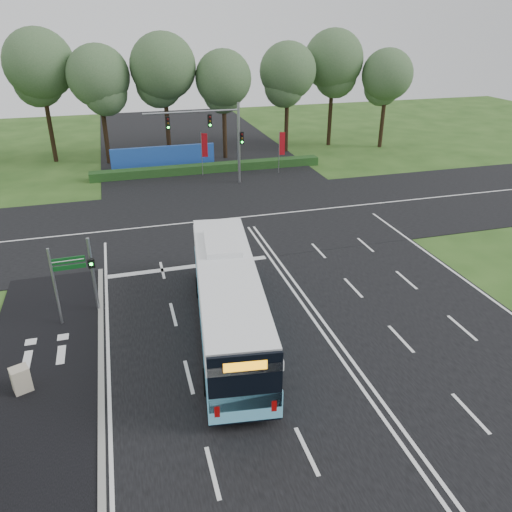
{
  "coord_description": "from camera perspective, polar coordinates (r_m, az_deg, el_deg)",
  "views": [
    {
      "loc": [
        -8.41,
        -21.59,
        13.57
      ],
      "look_at": [
        -1.71,
        2.0,
        1.72
      ],
      "focal_mm": 35.0,
      "sensor_mm": 36.0,
      "label": 1
    }
  ],
  "objects": [
    {
      "name": "bike_path",
      "position": [
        23.36,
        -23.26,
        -12.11
      ],
      "size": [
        5.0,
        18.0,
        0.06
      ],
      "primitive_type": "cube",
      "color": "black",
      "rests_on": "ground"
    },
    {
      "name": "ground",
      "position": [
        26.85,
        4.69,
        -4.67
      ],
      "size": [
        120.0,
        120.0,
        0.0
      ],
      "primitive_type": "plane",
      "color": "#274818",
      "rests_on": "ground"
    },
    {
      "name": "eucalyptus_row",
      "position": [
        53.17,
        -7.47,
        20.27
      ],
      "size": [
        48.04,
        9.54,
        12.75
      ],
      "color": "black",
      "rests_on": "ground"
    },
    {
      "name": "city_bus",
      "position": [
        22.95,
        -3.2,
        -4.98
      ],
      "size": [
        4.31,
        12.99,
        3.66
      ],
      "rotation": [
        0.0,
        0.0,
        -0.13
      ],
      "color": "#6CD1FA",
      "rests_on": "ground"
    },
    {
      "name": "road_cross",
      "position": [
        37.18,
        -1.69,
        4.41
      ],
      "size": [
        120.0,
        14.0,
        0.05
      ],
      "primitive_type": "cube",
      "color": "black",
      "rests_on": "ground"
    },
    {
      "name": "kerb_strip",
      "position": [
        23.04,
        -17.28,
        -11.48
      ],
      "size": [
        0.25,
        18.0,
        0.12
      ],
      "primitive_type": "cube",
      "color": "gray",
      "rests_on": "ground"
    },
    {
      "name": "banner_flag_right",
      "position": [
        47.67,
        2.92,
        12.46
      ],
      "size": [
        0.59,
        0.08,
        3.96
      ],
      "rotation": [
        0.0,
        0.0,
        -0.05
      ],
      "color": "gray",
      "rests_on": "ground"
    },
    {
      "name": "utility_cabinet",
      "position": [
        22.36,
        -25.26,
        -12.68
      ],
      "size": [
        0.84,
        0.77,
        1.13
      ],
      "primitive_type": "cube",
      "rotation": [
        0.0,
        0.0,
        0.37
      ],
      "color": "#BAAD96",
      "rests_on": "ground"
    },
    {
      "name": "hedge",
      "position": [
        48.66,
        -5.4,
        9.97
      ],
      "size": [
        22.0,
        1.2,
        0.8
      ],
      "primitive_type": "cube",
      "color": "#173914",
      "rests_on": "ground"
    },
    {
      "name": "road_main",
      "position": [
        26.84,
        4.69,
        -4.63
      ],
      "size": [
        20.0,
        120.0,
        0.04
      ],
      "primitive_type": "cube",
      "color": "black",
      "rests_on": "ground"
    },
    {
      "name": "street_sign",
      "position": [
        25.05,
        -21.38,
        -2.23
      ],
      "size": [
        1.58,
        0.15,
        4.06
      ],
      "rotation": [
        0.0,
        0.0,
        0.04
      ],
      "color": "gray",
      "rests_on": "ground"
    },
    {
      "name": "pedestrian_signal",
      "position": [
        25.79,
        -18.15,
        -1.78
      ],
      "size": [
        0.35,
        0.44,
        4.0
      ],
      "rotation": [
        0.0,
        0.0,
        0.2
      ],
      "color": "gray",
      "rests_on": "ground"
    },
    {
      "name": "traffic_light_gantry",
      "position": [
        43.87,
        -4.33,
        14.0
      ],
      "size": [
        8.41,
        0.28,
        7.0
      ],
      "color": "gray",
      "rests_on": "ground"
    },
    {
      "name": "blue_hoarding",
      "position": [
        50.36,
        -10.54,
        11.02
      ],
      "size": [
        10.0,
        0.3,
        2.2
      ],
      "primitive_type": "cube",
      "color": "#1E49A6",
      "rests_on": "ground"
    },
    {
      "name": "banner_flag_mid",
      "position": [
        47.04,
        -5.97,
        12.23
      ],
      "size": [
        0.57,
        0.24,
        4.03
      ],
      "rotation": [
        0.0,
        0.0,
        -0.34
      ],
      "color": "gray",
      "rests_on": "ground"
    }
  ]
}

